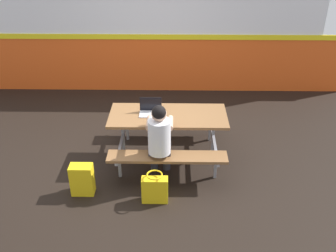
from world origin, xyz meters
TOP-DOWN VIEW (x-y plane):
  - ground_plane at (0.00, 0.00)m, footprint 10.00×10.00m
  - accent_backdrop at (0.00, 2.56)m, footprint 8.00×0.14m
  - picnic_table_main at (0.38, 0.00)m, footprint 1.71×1.55m
  - student_nearer at (0.27, -0.56)m, footprint 0.36×0.53m
  - laptop_silver at (0.12, 0.04)m, footprint 0.32×0.22m
  - backpack_dark at (-0.75, -0.87)m, footprint 0.30×0.22m
  - tote_bag_bright at (0.22, -1.03)m, footprint 0.34×0.21m

SIDE VIEW (x-z plane):
  - ground_plane at x=0.00m, z-range -0.02..0.00m
  - tote_bag_bright at x=0.22m, z-range -0.02..0.41m
  - backpack_dark at x=-0.75m, z-range 0.00..0.44m
  - picnic_table_main at x=0.38m, z-range 0.20..0.94m
  - student_nearer at x=0.27m, z-range 0.10..1.31m
  - laptop_silver at x=0.12m, z-range 0.67..0.90m
  - accent_backdrop at x=0.00m, z-range -0.05..2.55m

